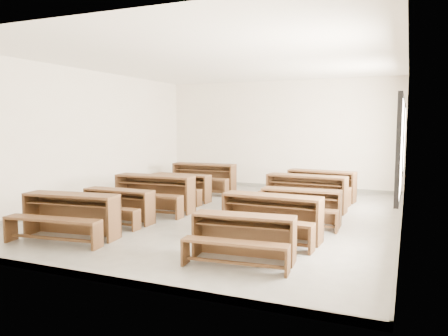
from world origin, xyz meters
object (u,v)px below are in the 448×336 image
at_px(desk_set_2, 154,190).
at_px(desk_set_9, 321,183).
at_px(desk_set_4, 203,176).
at_px(desk_set_7, 300,204).
at_px(desk_set_1, 118,203).
at_px(desk_set_3, 180,186).
at_px(desk_set_5, 243,234).
at_px(desk_set_0, 70,212).
at_px(desk_set_6, 271,214).
at_px(desk_set_8, 305,190).

height_order(desk_set_2, desk_set_9, desk_set_2).
bearing_deg(desk_set_4, desk_set_7, -41.92).
height_order(desk_set_1, desk_set_7, desk_set_7).
height_order(desk_set_1, desk_set_9, desk_set_9).
bearing_deg(desk_set_3, desk_set_5, -49.80).
relative_size(desk_set_0, desk_set_9, 0.99).
distance_m(desk_set_2, desk_set_6, 3.31).
xyz_separation_m(desk_set_1, desk_set_9, (3.20, 4.02, 0.06)).
relative_size(desk_set_4, desk_set_5, 1.21).
xyz_separation_m(desk_set_4, desk_set_8, (3.24, -1.52, -0.01)).
distance_m(desk_set_4, desk_set_7, 4.47).
distance_m(desk_set_0, desk_set_8, 4.98).
xyz_separation_m(desk_set_2, desk_set_7, (3.26, 0.03, -0.07)).
distance_m(desk_set_5, desk_set_9, 5.31).
height_order(desk_set_8, desk_set_9, desk_set_8).
relative_size(desk_set_2, desk_set_7, 1.19).
distance_m(desk_set_6, desk_set_7, 1.32).
bearing_deg(desk_set_5, desk_set_6, 83.61).
distance_m(desk_set_1, desk_set_4, 4.11).
relative_size(desk_set_2, desk_set_3, 1.19).
xyz_separation_m(desk_set_6, desk_set_7, (0.20, 1.30, -0.04)).
bearing_deg(desk_set_2, desk_set_1, -95.66).
xyz_separation_m(desk_set_0, desk_set_1, (0.05, 1.26, -0.06)).
distance_m(desk_set_0, desk_set_7, 4.20).
distance_m(desk_set_2, desk_set_8, 3.35).
height_order(desk_set_3, desk_set_5, desk_set_3).
bearing_deg(desk_set_3, desk_set_6, -38.55).
height_order(desk_set_1, desk_set_6, desk_set_6).
distance_m(desk_set_1, desk_set_7, 3.55).
bearing_deg(desk_set_3, desk_set_1, -88.53).
height_order(desk_set_4, desk_set_5, desk_set_4).
bearing_deg(desk_set_1, desk_set_4, 91.89).
bearing_deg(desk_set_4, desk_set_2, -88.62).
xyz_separation_m(desk_set_2, desk_set_9, (3.13, 2.81, -0.03)).
bearing_deg(desk_set_5, desk_set_2, 135.75).
height_order(desk_set_0, desk_set_1, desk_set_0).
height_order(desk_set_7, desk_set_8, desk_set_8).
height_order(desk_set_4, desk_set_7, desk_set_4).
xyz_separation_m(desk_set_2, desk_set_3, (-0.07, 1.35, -0.07)).
height_order(desk_set_7, desk_set_9, desk_set_9).
bearing_deg(desk_set_6, desk_set_0, -156.77).
height_order(desk_set_3, desk_set_7, same).
bearing_deg(desk_set_8, desk_set_9, 91.52).
bearing_deg(desk_set_9, desk_set_2, -131.51).
height_order(desk_set_1, desk_set_8, desk_set_8).
bearing_deg(desk_set_8, desk_set_4, 159.15).
bearing_deg(desk_set_8, desk_set_1, -136.07).
relative_size(desk_set_2, desk_set_6, 1.07).
xyz_separation_m(desk_set_1, desk_set_2, (0.07, 1.21, 0.09)).
height_order(desk_set_0, desk_set_2, desk_set_2).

